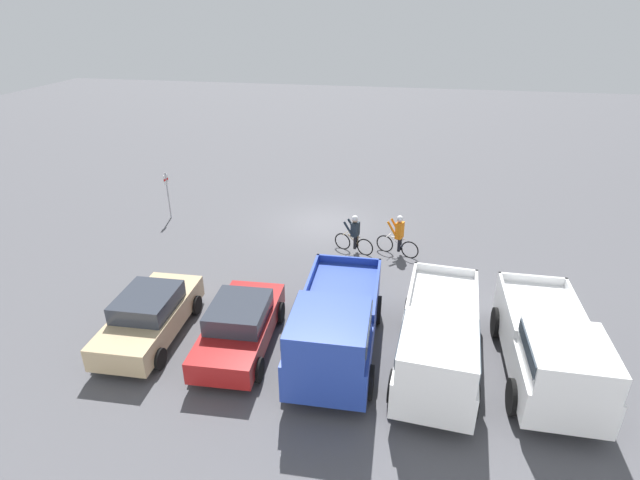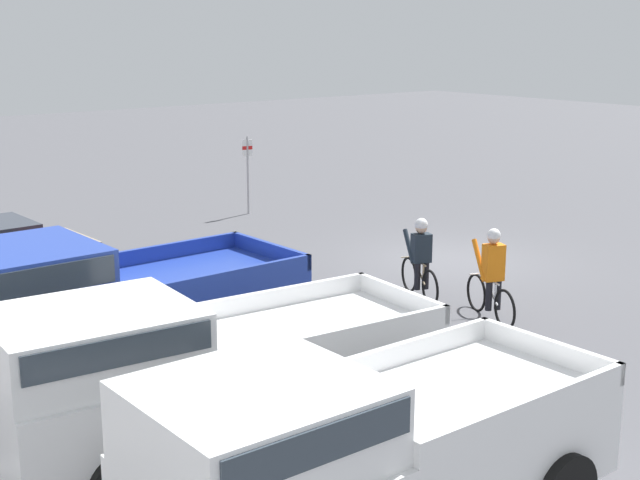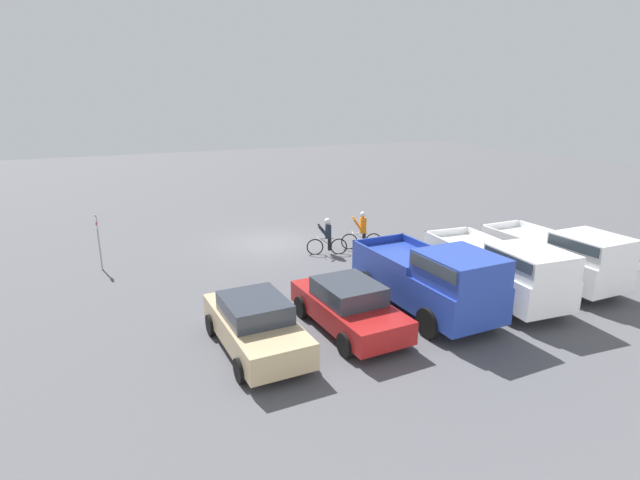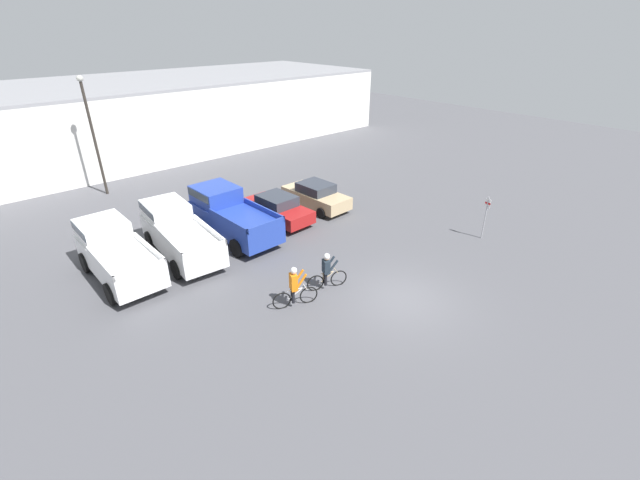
{
  "view_description": "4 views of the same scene",
  "coord_description": "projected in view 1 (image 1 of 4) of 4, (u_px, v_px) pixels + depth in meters",
  "views": [
    {
      "loc": [
        -3.67,
        20.5,
        9.2
      ],
      "look_at": [
        -0.6,
        4.23,
        1.2
      ],
      "focal_mm": 28.0,
      "sensor_mm": 36.0,
      "label": 1
    },
    {
      "loc": [
        -13.6,
        14.46,
        5.15
      ],
      "look_at": [
        -0.6,
        4.23,
        1.2
      ],
      "focal_mm": 50.0,
      "sensor_mm": 36.0,
      "label": 2
    },
    {
      "loc": [
        7.06,
        20.96,
        6.58
      ],
      "look_at": [
        -0.6,
        4.23,
        1.2
      ],
      "focal_mm": 28.0,
      "sensor_mm": 36.0,
      "label": 3
    },
    {
      "loc": [
        -11.68,
        -8.13,
        9.72
      ],
      "look_at": [
        -0.6,
        4.23,
        1.2
      ],
      "focal_mm": 24.0,
      "sensor_mm": 36.0,
      "label": 4
    }
  ],
  "objects": [
    {
      "name": "sedan_1",
      "position": [
        150.0,
        315.0,
        14.83
      ],
      "size": [
        2.01,
        4.28,
        1.47
      ],
      "color": "tan",
      "rests_on": "ground_plane"
    },
    {
      "name": "pickup_truck_0",
      "position": [
        551.0,
        349.0,
        12.78
      ],
      "size": [
        2.23,
        5.14,
        2.14
      ],
      "color": "white",
      "rests_on": "ground_plane"
    },
    {
      "name": "fire_lane_sign",
      "position": [
        167.0,
        191.0,
        22.73
      ],
      "size": [
        0.07,
        0.3,
        2.21
      ],
      "color": "#9E9EA3",
      "rests_on": "ground_plane"
    },
    {
      "name": "pickup_truck_1",
      "position": [
        438.0,
        340.0,
        13.15
      ],
      "size": [
        2.5,
        5.69,
        2.11
      ],
      "color": "white",
      "rests_on": "ground_plane"
    },
    {
      "name": "ground_plane",
      "position": [
        324.0,
        223.0,
        22.76
      ],
      "size": [
        80.0,
        80.0,
        0.0
      ],
      "primitive_type": "plane",
      "color": "#4C4C51"
    },
    {
      "name": "cyclist_0",
      "position": [
        354.0,
        234.0,
        19.82
      ],
      "size": [
        1.64,
        0.68,
        1.62
      ],
      "color": "black",
      "rests_on": "ground_plane"
    },
    {
      "name": "sedan_0",
      "position": [
        240.0,
        325.0,
        14.39
      ],
      "size": [
        2.07,
        4.31,
        1.45
      ],
      "color": "maroon",
      "rests_on": "ground_plane"
    },
    {
      "name": "cyclist_1",
      "position": [
        398.0,
        235.0,
        19.59
      ],
      "size": [
        1.71,
        0.7,
        1.71
      ],
      "color": "black",
      "rests_on": "ground_plane"
    },
    {
      "name": "pickup_truck_2",
      "position": [
        335.0,
        325.0,
        13.59
      ],
      "size": [
        2.4,
        5.4,
        2.29
      ],
      "color": "#233D9E",
      "rests_on": "ground_plane"
    }
  ]
}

